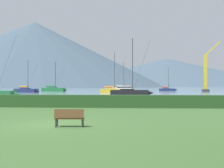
{
  "coord_description": "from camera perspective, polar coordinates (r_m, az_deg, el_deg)",
  "views": [
    {
      "loc": [
        4.13,
        -14.04,
        2.21
      ],
      "look_at": [
        0.19,
        54.3,
        2.48
      ],
      "focal_mm": 40.87,
      "sensor_mm": 36.0,
      "label": 1
    }
  ],
  "objects": [
    {
      "name": "ground_plane",
      "position": [
        14.8,
        -13.09,
        -8.81
      ],
      "size": [
        1000.0,
        1000.0,
        0.0
      ],
      "primitive_type": "plane",
      "color": "#3D602D"
    },
    {
      "name": "harbor_water",
      "position": [
        151.11,
        1.73,
        -1.06
      ],
      "size": [
        320.0,
        246.0,
        0.0
      ],
      "primitive_type": "cube",
      "color": "gray",
      "rests_on": "ground_plane"
    },
    {
      "name": "hedge_line",
      "position": [
        25.43,
        -6.06,
        -3.83
      ],
      "size": [
        80.0,
        1.2,
        1.22
      ],
      "primitive_type": "cube",
      "color": "#284C23",
      "rests_on": "ground_plane"
    },
    {
      "name": "sailboat_slip_0",
      "position": [
        79.68,
        -18.58,
        -1.32
      ],
      "size": [
        8.29,
        3.86,
        9.72
      ],
      "rotation": [
        0.0,
        0.0,
        -0.22
      ],
      "color": "navy",
      "rests_on": "harbor_water"
    },
    {
      "name": "sailboat_slip_1",
      "position": [
        90.09,
        -12.88,
        -1.15
      ],
      "size": [
        9.18,
        3.25,
        10.16
      ],
      "rotation": [
        0.0,
        0.0,
        -0.07
      ],
      "color": "#236B38",
      "rests_on": "harbor_water"
    },
    {
      "name": "sailboat_slip_3",
      "position": [
        51.97,
        4.03,
        -1.85
      ],
      "size": [
        8.82,
        2.81,
        11.77
      ],
      "rotation": [
        0.0,
        0.0,
        -0.03
      ],
      "color": "black",
      "rests_on": "harbor_water"
    },
    {
      "name": "sailboat_slip_6",
      "position": [
        72.73,
        0.18,
        -1.43
      ],
      "size": [
        7.93,
        2.37,
        11.48
      ],
      "rotation": [
        0.0,
        0.0,
        0.0
      ],
      "color": "gold",
      "rests_on": "harbor_water"
    },
    {
      "name": "sailboat_slip_8",
      "position": [
        96.05,
        12.26,
        -1.2
      ],
      "size": [
        6.84,
        2.91,
        8.66
      ],
      "rotation": [
        0.0,
        0.0,
        -0.17
      ],
      "color": "navy",
      "rests_on": "harbor_water"
    },
    {
      "name": "sailboat_slip_10",
      "position": [
        102.0,
        2.35,
        -1.06
      ],
      "size": [
        8.89,
        3.33,
        10.84
      ],
      "rotation": [
        0.0,
        0.0,
        -0.1
      ],
      "color": "white",
      "rests_on": "harbor_water"
    },
    {
      "name": "park_bench_near_path",
      "position": [
        13.67,
        -9.52,
        -7.29
      ],
      "size": [
        1.56,
        0.54,
        0.95
      ],
      "rotation": [
        0.0,
        0.0,
        0.04
      ],
      "color": "brown",
      "rests_on": "ground_plane"
    },
    {
      "name": "dock_crane",
      "position": [
        88.51,
        20.29,
        1.77
      ],
      "size": [
        5.79,
        2.0,
        16.48
      ],
      "color": "#333338",
      "rests_on": "ground_plane"
    },
    {
      "name": "distant_hill_west_ridge",
      "position": [
        323.87,
        -16.9,
        6.34
      ],
      "size": [
        309.63,
        309.63,
        78.35
      ],
      "primitive_type": "cone",
      "color": "#425666",
      "rests_on": "ground_plane"
    },
    {
      "name": "distant_hill_central_peak",
      "position": [
        438.31,
        11.91,
        2.56
      ],
      "size": [
        356.81,
        356.81,
        46.83
      ],
      "primitive_type": "cone",
      "color": "#425666",
      "rests_on": "ground_plane"
    }
  ]
}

